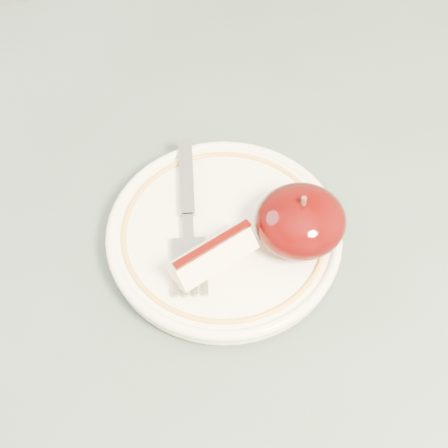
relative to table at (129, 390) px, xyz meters
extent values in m
cylinder|color=brown|center=(0.40, 0.40, -0.31)|extent=(0.05, 0.05, 0.71)
cube|color=#42514B|center=(0.00, 0.00, 0.07)|extent=(0.90, 0.90, 0.04)
cylinder|color=white|center=(0.10, 0.07, 0.09)|extent=(0.11, 0.11, 0.01)
cylinder|color=white|center=(0.10, 0.07, 0.10)|extent=(0.19, 0.19, 0.01)
torus|color=white|center=(0.10, 0.07, 0.10)|extent=(0.20, 0.20, 0.01)
torus|color=gold|center=(0.10, 0.07, 0.11)|extent=(0.17, 0.17, 0.00)
ellipsoid|color=black|center=(0.16, 0.05, 0.13)|extent=(0.07, 0.07, 0.05)
cylinder|color=#472D19|center=(0.16, 0.05, 0.15)|extent=(0.00, 0.00, 0.01)
cube|color=beige|center=(0.09, 0.04, 0.12)|extent=(0.08, 0.05, 0.03)
cube|color=#310401|center=(0.09, 0.04, 0.14)|extent=(0.07, 0.03, 0.00)
cube|color=gray|center=(0.09, 0.13, 0.11)|extent=(0.03, 0.08, 0.00)
cube|color=gray|center=(0.08, 0.08, 0.11)|extent=(0.01, 0.03, 0.00)
cube|color=gray|center=(0.07, 0.06, 0.11)|extent=(0.03, 0.02, 0.00)
cube|color=gray|center=(0.08, 0.03, 0.11)|extent=(0.01, 0.03, 0.00)
cube|color=gray|center=(0.07, 0.04, 0.11)|extent=(0.01, 0.03, 0.00)
cube|color=gray|center=(0.06, 0.04, 0.11)|extent=(0.01, 0.03, 0.00)
cube|color=gray|center=(0.06, 0.04, 0.11)|extent=(0.01, 0.03, 0.00)
camera|label=1|loc=(0.03, -0.20, 0.53)|focal=50.00mm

